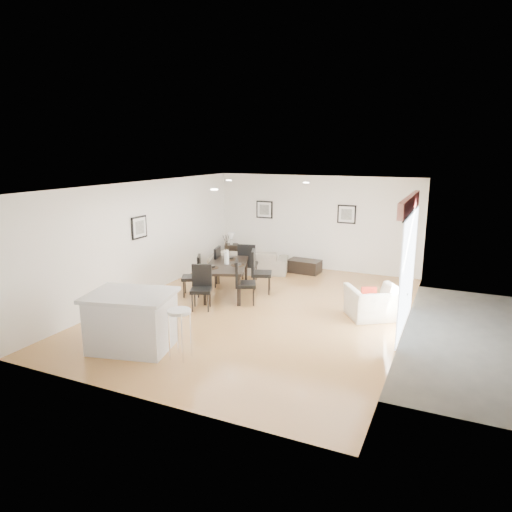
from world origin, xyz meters
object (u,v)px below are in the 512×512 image
at_px(dining_chair_efar, 258,269).
at_px(kitchen_island, 132,320).
at_px(dining_chair_wnear, 195,273).
at_px(dining_chair_enear, 242,280).
at_px(dining_chair_head, 201,284).
at_px(bar_stool, 179,317).
at_px(armchair, 374,303).
at_px(coffee_table, 304,266).
at_px(dining_chair_foot, 247,261).
at_px(sofa, 249,261).
at_px(side_table, 232,253).
at_px(dining_table, 227,267).
at_px(dining_chair_wfar, 213,264).

xyz_separation_m(dining_chair_efar, kitchen_island, (-0.69, -3.83, -0.08)).
xyz_separation_m(dining_chair_wnear, dining_chair_enear, (1.28, -0.08, 0.02)).
height_order(dining_chair_head, bar_stool, dining_chair_head).
xyz_separation_m(armchair, dining_chair_head, (-3.56, -0.92, 0.21)).
bearing_deg(dining_chair_efar, coffee_table, -31.40).
bearing_deg(dining_chair_head, dining_chair_efar, 43.47).
relative_size(dining_chair_foot, bar_stool, 1.22).
bearing_deg(dining_chair_enear, dining_chair_foot, -4.37).
distance_m(sofa, dining_chair_foot, 1.08).
distance_m(armchair, side_table, 5.85).
bearing_deg(side_table, dining_table, -64.61).
distance_m(armchair, coffee_table, 3.79).
bearing_deg(dining_chair_wnear, dining_chair_wfar, 152.06).
bearing_deg(dining_chair_foot, dining_table, 75.32).
distance_m(dining_chair_head, dining_chair_foot, 2.23).
distance_m(dining_chair_wfar, bar_stool, 4.19).
bearing_deg(dining_chair_wnear, armchair, 65.61).
height_order(sofa, side_table, sofa).
distance_m(dining_chair_wnear, side_table, 3.46).
height_order(dining_chair_wfar, dining_chair_efar, dining_chair_efar).
distance_m(dining_chair_efar, bar_stool, 3.84).
height_order(armchair, dining_chair_enear, dining_chair_enear).
bearing_deg(dining_chair_enear, dining_chair_wfar, 27.54).
bearing_deg(sofa, side_table, -57.13).
relative_size(dining_chair_efar, side_table, 1.92).
xyz_separation_m(sofa, dining_chair_foot, (0.42, -0.96, 0.26)).
bearing_deg(dining_chair_head, dining_chair_enear, 20.17).
distance_m(kitchen_island, bar_stool, 1.02).
xyz_separation_m(sofa, kitchen_island, (0.34, -5.48, 0.19)).
height_order(dining_chair_wfar, kitchen_island, dining_chair_wfar).
height_order(sofa, dining_chair_head, dining_chair_head).
bearing_deg(dining_chair_enear, coffee_table, -33.23).
distance_m(sofa, armchair, 4.53).
distance_m(sofa, dining_chair_head, 3.22).
height_order(dining_chair_wfar, dining_chair_foot, dining_chair_foot).
bearing_deg(dining_table, coffee_table, 47.90).
bearing_deg(dining_chair_efar, dining_chair_enear, 159.92).
distance_m(dining_chair_wnear, kitchen_island, 3.06).
bearing_deg(sofa, dining_chair_wfar, 65.97).
xyz_separation_m(dining_chair_wnear, bar_stool, (1.57, -3.00, 0.19)).
xyz_separation_m(dining_chair_efar, dining_chair_head, (-0.66, -1.53, -0.05)).
xyz_separation_m(dining_table, kitchen_island, (-0.06, -3.41, -0.16)).
relative_size(dining_chair_wfar, bar_stool, 1.18).
xyz_separation_m(side_table, kitchen_island, (1.34, -6.37, 0.23)).
relative_size(side_table, kitchen_island, 0.33).
height_order(armchair, side_table, armchair).
height_order(dining_chair_enear, coffee_table, dining_chair_enear).
relative_size(dining_chair_head, coffee_table, 1.08).
distance_m(sofa, dining_chair_efar, 1.97).
relative_size(armchair, kitchen_island, 0.62).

